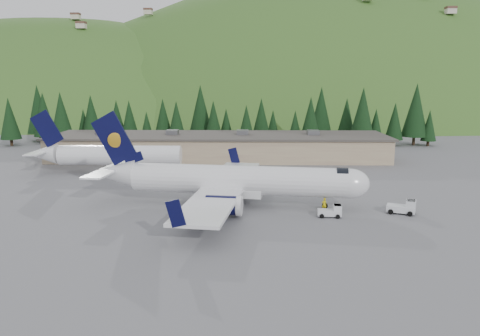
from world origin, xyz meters
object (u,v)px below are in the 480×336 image
at_px(baggage_tug_b, 404,207).
at_px(ramp_worker, 324,204).
at_px(terminal_building, 219,146).
at_px(airliner, 231,181).
at_px(baggage_tug_a, 332,211).
at_px(second_airliner, 104,155).

bearing_deg(baggage_tug_b, ramp_worker, -164.42).
bearing_deg(ramp_worker, terminal_building, -77.54).
distance_m(airliner, baggage_tug_b, 22.49).
height_order(terminal_building, ramp_worker, terminal_building).
xyz_separation_m(baggage_tug_b, terminal_building, (-25.94, 41.62, 1.80)).
xyz_separation_m(baggage_tug_a, baggage_tug_b, (9.37, 1.50, 0.13)).
relative_size(second_airliner, baggage_tug_b, 7.16).
bearing_deg(baggage_tug_b, airliner, -167.55).
bearing_deg(second_airliner, airliner, -42.53).
xyz_separation_m(second_airliner, ramp_worker, (35.97, -24.48, -2.46)).
bearing_deg(terminal_building, baggage_tug_a, -68.98).
xyz_separation_m(airliner, second_airliner, (-23.83, 21.85, -0.03)).
relative_size(terminal_building, ramp_worker, 41.34).
height_order(baggage_tug_a, terminal_building, terminal_building).
bearing_deg(terminal_building, airliner, -84.10).
distance_m(airliner, ramp_worker, 12.67).
bearing_deg(baggage_tug_a, terminal_building, 115.92).
distance_m(terminal_building, ramp_worker, 43.59).
distance_m(second_airliner, terminal_building, 25.55).
bearing_deg(baggage_tug_a, airliner, 162.29).
xyz_separation_m(airliner, baggage_tug_a, (12.66, -5.27, -2.66)).
bearing_deg(baggage_tug_a, second_airliner, 148.27).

